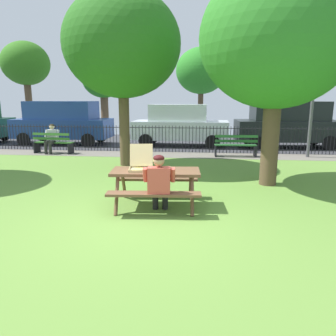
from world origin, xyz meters
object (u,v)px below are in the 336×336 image
far_tree_midleft (103,79)px  far_tree_midright (274,57)px  parked_car_right (288,124)px  pizza_box_open (141,165)px  far_tree_center (201,71)px  tree_by_fence (277,39)px  far_tree_left (26,64)px  park_bench_left (53,143)px  tree_midground_right (122,45)px  adult_at_table (159,182)px  picnic_table_foreground (156,178)px  parked_car_center (180,125)px  person_on_park_bench (52,137)px  park_bench_center (236,146)px  parked_car_left (63,122)px  lamp_post_walkway (314,86)px

far_tree_midleft → far_tree_midright: (10.81, -0.00, 1.23)m
parked_car_right → pizza_box_open: bearing=-119.9°
far_tree_center → far_tree_midright: (4.43, -0.00, 0.77)m
tree_by_fence → far_tree_left: size_ratio=0.90×
park_bench_left → tree_midground_right: tree_midground_right is taller
adult_at_table → picnic_table_foreground: bearing=105.9°
parked_car_center → far_tree_left: far_tree_left is taller
far_tree_midright → far_tree_midleft: bearing=180.0°
person_on_park_bench → far_tree_midright: bearing=40.4°
pizza_box_open → parked_car_right: bearing=60.1°
pizza_box_open → park_bench_left: (-4.83, 6.17, -0.45)m
pizza_box_open → adult_at_table: (0.44, -0.51, -0.21)m
pizza_box_open → park_bench_center: size_ratio=0.40×
person_on_park_bench → far_tree_center: (5.96, 8.83, 3.24)m
picnic_table_foreground → parked_car_center: 8.85m
pizza_box_open → park_bench_center: pizza_box_open is taller
far_tree_midleft → far_tree_center: far_tree_center is taller
parked_car_left → far_tree_midleft: far_tree_midleft is taller
park_bench_left → parked_car_center: parked_car_center is taller
pizza_box_open → far_tree_center: bearing=85.9°
picnic_table_foreground → far_tree_midleft: bearing=110.4°
picnic_table_foreground → far_tree_center: size_ratio=0.36×
far_tree_midright → tree_by_fence: bearing=-101.1°
far_tree_left → far_tree_midright: bearing=-0.0°
person_on_park_bench → lamp_post_walkway: 10.36m
far_tree_midright → parked_car_left: bearing=-150.7°
lamp_post_walkway → park_bench_left: bearing=-178.9°
pizza_box_open → adult_at_table: pizza_box_open is taller
far_tree_center → park_bench_left: bearing=-123.7°
person_on_park_bench → far_tree_center: size_ratio=0.22×
park_bench_center → far_tree_midright: 10.26m
adult_at_table → park_bench_center: adult_at_table is taller
parked_car_right → far_tree_midleft: size_ratio=0.98×
tree_by_fence → far_tree_midleft: tree_by_fence is taller
far_tree_center → lamp_post_walkway: bearing=-64.0°
tree_midground_right → far_tree_midleft: 11.61m
parked_car_left → lamp_post_walkway: bearing=-12.8°
adult_at_table → tree_midground_right: bearing=111.0°
lamp_post_walkway → far_tree_midleft: (-10.59, 8.65, 0.79)m
parked_car_right → tree_midground_right: bearing=-143.7°
far_tree_center → picnic_table_foreground: bearing=-92.9°
tree_by_fence → parked_car_left: (-8.50, 6.77, -2.51)m
lamp_post_walkway → parked_car_right: size_ratio=0.93×
lamp_post_walkway → tree_midground_right: (-6.62, -2.25, 1.21)m
picnic_table_foreground → parked_car_center: parked_car_center is taller
far_tree_center → tree_midground_right: bearing=-102.4°
tree_by_fence → lamp_post_walkway: bearing=61.8°
adult_at_table → far_tree_left: size_ratio=0.20×
picnic_table_foreground → person_on_park_bench: size_ratio=1.60×
person_on_park_bench → tree_midground_right: tree_midground_right is taller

